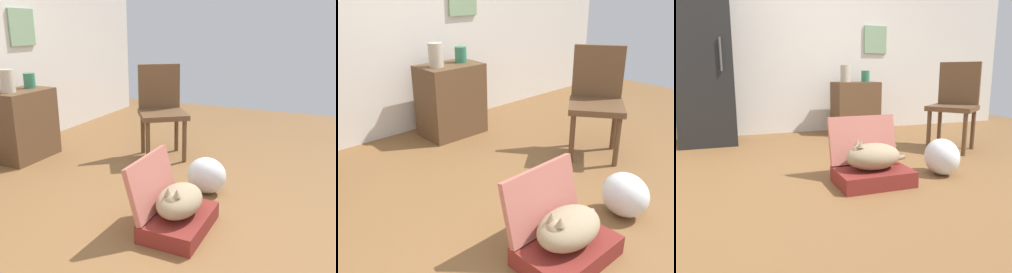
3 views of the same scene
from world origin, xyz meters
The scene contains 9 objects.
ground_plane centered at (0.00, 0.00, 0.00)m, with size 7.68×7.68×0.00m, color brown.
suitcase_base centered at (-0.10, -0.14, 0.06)m, with size 0.55×0.37×0.12m, color maroon.
suitcase_lid centered at (-0.10, 0.06, 0.30)m, with size 0.55×0.37×0.04m, color #B26356.
cat centered at (-0.10, -0.14, 0.22)m, with size 0.49×0.28×0.23m.
plastic_bag_white centered at (0.53, -0.11, 0.15)m, with size 0.26×0.32×0.29m, color silver.
side_table centered at (0.55, 1.85, 0.35)m, with size 0.59×0.40×0.70m, color brown.
vase_tall centered at (0.40, 1.84, 0.81)m, with size 0.13×0.13×0.22m, color #B7AD99.
vase_short centered at (0.69, 1.86, 0.77)m, with size 0.11×0.11×0.15m, color #2D7051.
chair centered at (1.20, 0.62, 0.51)m, with size 0.63×0.63×0.93m.
Camera 2 is at (-1.50, -1.16, 1.44)m, focal length 40.75 mm.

